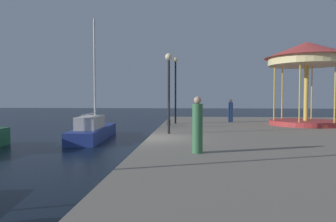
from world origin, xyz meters
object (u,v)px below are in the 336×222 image
(carousel, at_px, (307,63))
(person_by_the_water, at_px, (197,126))
(lamp_post_mid_promenade, at_px, (176,78))
(bollard_center, at_px, (169,123))
(lamp_post_near_edge, at_px, (169,78))
(sailboat_blue, at_px, (93,130))
(person_far_corner, at_px, (231,111))

(carousel, relative_size, person_by_the_water, 2.93)
(lamp_post_mid_promenade, bearing_deg, bollard_center, -102.01)
(lamp_post_near_edge, xyz_separation_m, bollard_center, (-0.32, 4.30, -2.55))
(sailboat_blue, relative_size, lamp_post_mid_promenade, 1.65)
(carousel, bearing_deg, person_by_the_water, -124.37)
(sailboat_blue, relative_size, person_far_corner, 4.47)
(lamp_post_mid_promenade, xyz_separation_m, person_far_corner, (3.96, 1.53, -2.32))
(sailboat_blue, relative_size, lamp_post_near_edge, 1.90)
(carousel, height_order, lamp_post_mid_promenade, carousel)
(carousel, xyz_separation_m, lamp_post_mid_promenade, (-8.56, 0.53, -0.94))
(carousel, xyz_separation_m, person_far_corner, (-4.60, 2.06, -3.26))
(lamp_post_mid_promenade, distance_m, bollard_center, 3.39)
(sailboat_blue, xyz_separation_m, carousel, (13.59, 2.04, 4.28))
(person_by_the_water, bearing_deg, lamp_post_mid_promenade, 96.45)
(carousel, xyz_separation_m, bollard_center, (-8.92, -1.16, -3.86))
(carousel, xyz_separation_m, person_by_the_water, (-7.29, -10.67, -3.19))
(sailboat_blue, distance_m, carousel, 14.39)
(carousel, distance_m, lamp_post_near_edge, 10.27)
(lamp_post_near_edge, distance_m, person_far_corner, 8.75)
(sailboat_blue, xyz_separation_m, lamp_post_near_edge, (4.99, -3.43, 2.98))
(bollard_center, distance_m, person_far_corner, 5.43)
(lamp_post_mid_promenade, relative_size, bollard_center, 11.49)
(lamp_post_near_edge, relative_size, bollard_center, 9.97)
(bollard_center, bearing_deg, person_by_the_water, -80.29)
(carousel, bearing_deg, bollard_center, -172.57)
(carousel, height_order, person_by_the_water, carousel)
(lamp_post_mid_promenade, relative_size, person_far_corner, 2.71)
(lamp_post_mid_promenade, xyz_separation_m, bollard_center, (-0.36, -1.69, -2.91))
(bollard_center, bearing_deg, lamp_post_near_edge, -85.74)
(lamp_post_near_edge, bearing_deg, bollard_center, 94.26)
(lamp_post_mid_promenade, distance_m, person_by_the_water, 11.49)
(sailboat_blue, relative_size, carousel, 1.40)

